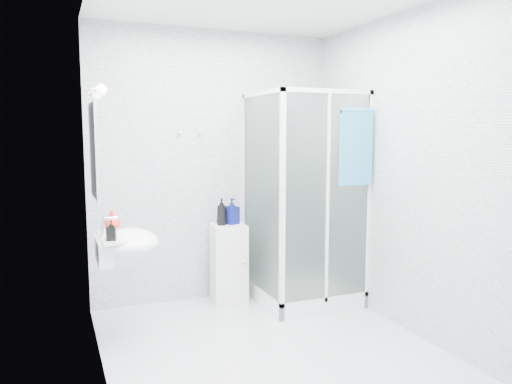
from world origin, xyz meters
name	(u,v)px	position (x,y,z in m)	size (l,w,h in m)	color
room	(268,177)	(0.00, 0.00, 1.30)	(2.40, 2.60, 2.60)	silver
shower_enclosure	(300,258)	(0.67, 0.77, 0.45)	(0.90, 0.95, 2.00)	white
wall_basin	(124,243)	(-0.99, 0.45, 0.80)	(0.46, 0.56, 0.35)	white
mirror	(93,150)	(-1.19, 0.45, 1.50)	(0.02, 0.60, 0.70)	white
vanity_lights	(98,92)	(-1.14, 0.45, 1.92)	(0.10, 0.40, 0.08)	silver
wall_hooks	(190,133)	(-0.25, 1.26, 1.62)	(0.23, 0.06, 0.03)	silver
storage_cabinet	(229,264)	(0.06, 1.06, 0.38)	(0.34, 0.35, 0.76)	silver
hand_towel	(356,145)	(1.00, 0.36, 1.52)	(0.32, 0.05, 0.67)	teal
shampoo_bottle_a	(222,212)	(-0.01, 1.06, 0.89)	(0.10, 0.10, 0.25)	black
shampoo_bottle_b	(232,211)	(0.10, 1.08, 0.88)	(0.11, 0.11, 0.25)	#0F145A
soap_dispenser_orange	(112,221)	(-1.05, 0.62, 0.95)	(0.13, 0.13, 0.17)	red
soap_dispenser_black	(111,230)	(-1.10, 0.28, 0.94)	(0.07, 0.07, 0.15)	black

